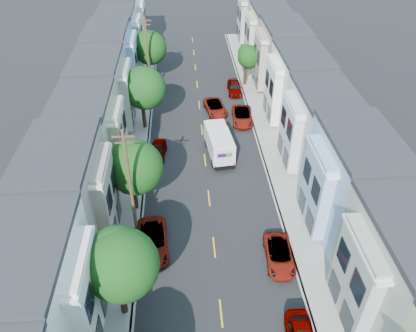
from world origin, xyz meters
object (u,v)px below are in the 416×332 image
(utility_pole_far, at_px, (148,56))
(parked_right_b, at_px, (279,255))
(fedex_truck, at_px, (219,143))
(parked_right_c, at_px, (242,116))
(utility_pole_near, at_px, (130,186))
(lead_sedan, at_px, (215,108))
(parked_left_c, at_px, (153,242))
(tree_b, at_px, (120,265))
(tree_d, at_px, (144,89))
(tree_e, at_px, (149,48))
(tree_c, at_px, (134,168))
(parked_right_d, at_px, (234,87))
(tree_far_r, at_px, (248,57))
(parked_left_d, at_px, (158,151))

(utility_pole_far, height_order, parked_right_b, utility_pole_far)
(fedex_truck, bearing_deg, parked_right_b, -83.07)
(utility_pole_far, xyz_separation_m, parked_right_c, (11.20, -8.42, -4.45))
(utility_pole_near, distance_m, lead_sedan, 22.05)
(parked_left_c, bearing_deg, tree_b, -108.23)
(tree_d, bearing_deg, tree_e, 90.00)
(tree_c, xyz_separation_m, parked_left_c, (1.40, -4.82, -3.81))
(utility_pole_near, height_order, parked_right_d, utility_pole_near)
(utility_pole_far, distance_m, parked_right_b, 32.06)
(tree_far_r, bearing_deg, parked_right_b, -93.66)
(tree_c, relative_size, lead_sedan, 1.44)
(utility_pole_far, height_order, parked_right_d, utility_pole_far)
(parked_right_d, bearing_deg, fedex_truck, -101.95)
(tree_b, xyz_separation_m, utility_pole_far, (0.00, 33.45, 0.22))
(parked_left_d, bearing_deg, utility_pole_far, 100.95)
(tree_b, xyz_separation_m, parked_left_d, (1.40, 18.47, -4.25))
(parked_left_d, bearing_deg, tree_b, -88.73)
(parked_right_c, bearing_deg, utility_pole_far, 147.21)
(tree_d, xyz_separation_m, parked_right_b, (11.20, -20.63, -4.38))
(tree_c, height_order, utility_pole_far, utility_pole_far)
(tree_far_r, relative_size, parked_right_d, 1.22)
(tree_c, height_order, parked_right_c, tree_c)
(fedex_truck, relative_size, parked_left_d, 1.40)
(tree_far_r, relative_size, parked_left_d, 1.34)
(parked_right_c, xyz_separation_m, parked_right_d, (0.00, 7.67, 0.05))
(tree_c, distance_m, tree_e, 25.94)
(lead_sedan, xyz_separation_m, parked_left_d, (-6.77, -8.96, 0.01))
(parked_right_c, bearing_deg, lead_sedan, 145.73)
(tree_e, relative_size, parked_left_d, 1.74)
(tree_c, relative_size, tree_e, 0.94)
(tree_b, height_order, parked_left_d, tree_b)
(tree_d, bearing_deg, utility_pole_near, -89.99)
(tree_far_r, bearing_deg, utility_pole_near, -115.63)
(tree_far_r, height_order, parked_right_c, tree_far_r)
(tree_e, xyz_separation_m, parked_left_d, (1.40, -17.99, -4.36))
(utility_pole_near, relative_size, parked_right_b, 2.21)
(tree_d, bearing_deg, parked_left_c, -85.70)
(parked_left_c, bearing_deg, tree_d, 89.87)
(tree_b, height_order, tree_c, tree_b)
(fedex_truck, xyz_separation_m, parked_right_c, (3.38, 6.76, -0.87))
(tree_b, xyz_separation_m, fedex_truck, (7.82, 18.27, -3.36))
(tree_e, bearing_deg, fedex_truck, -66.75)
(tree_b, bearing_deg, parked_right_d, 71.09)
(tree_b, distance_m, parked_left_d, 19.01)
(tree_e, height_order, utility_pole_far, utility_pole_far)
(tree_c, relative_size, fedex_truck, 1.18)
(tree_d, height_order, parked_right_d, tree_d)
(lead_sedan, height_order, parked_right_d, parked_right_d)
(tree_c, xyz_separation_m, utility_pole_far, (0.00, 22.92, 0.60))
(fedex_truck, bearing_deg, tree_e, 107.07)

